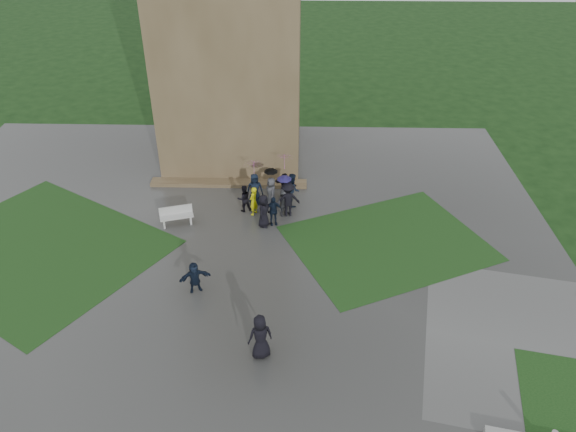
{
  "coord_description": "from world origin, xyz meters",
  "views": [
    {
      "loc": [
        4.18,
        -17.61,
        16.09
      ],
      "look_at": [
        3.56,
        5.5,
        1.2
      ],
      "focal_mm": 35.0,
      "sensor_mm": 36.0,
      "label": 1
    }
  ],
  "objects_px": {
    "pedestrian_mid": "(195,277)",
    "tower": "(229,6)",
    "bench": "(176,216)",
    "pedestrian_near": "(260,337)"
  },
  "relations": [
    {
      "from": "tower",
      "to": "pedestrian_near",
      "type": "distance_m",
      "value": 19.45
    },
    {
      "from": "pedestrian_mid",
      "to": "pedestrian_near",
      "type": "xyz_separation_m",
      "value": [
        3.11,
        -3.72,
        0.23
      ]
    },
    {
      "from": "pedestrian_mid",
      "to": "tower",
      "type": "bearing_deg",
      "value": 66.89
    },
    {
      "from": "tower",
      "to": "pedestrian_mid",
      "type": "distance_m",
      "value": 16.07
    },
    {
      "from": "bench",
      "to": "pedestrian_near",
      "type": "bearing_deg",
      "value": -78.52
    },
    {
      "from": "bench",
      "to": "pedestrian_near",
      "type": "distance_m",
      "value": 10.22
    },
    {
      "from": "bench",
      "to": "pedestrian_mid",
      "type": "bearing_deg",
      "value": -88.12
    },
    {
      "from": "bench",
      "to": "pedestrian_mid",
      "type": "height_order",
      "value": "pedestrian_mid"
    },
    {
      "from": "pedestrian_mid",
      "to": "pedestrian_near",
      "type": "bearing_deg",
      "value": -71.7
    },
    {
      "from": "bench",
      "to": "pedestrian_mid",
      "type": "distance_m",
      "value": 5.54
    }
  ]
}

